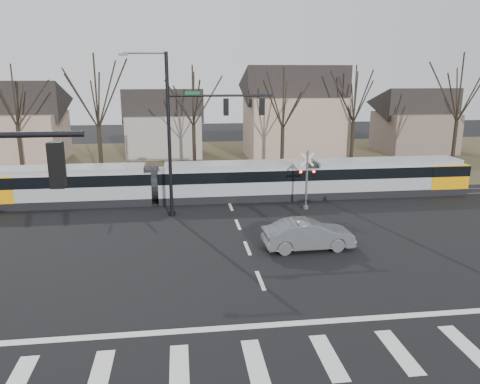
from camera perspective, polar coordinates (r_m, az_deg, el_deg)
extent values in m
plane|color=black|center=(19.38, 3.53, -13.19)|extent=(140.00, 140.00, 0.00)
cube|color=#38331E|center=(49.79, -3.43, 3.89)|extent=(140.00, 28.00, 0.01)
cube|color=silver|center=(16.44, -25.52, -20.12)|extent=(0.60, 2.60, 0.01)
cube|color=silver|center=(15.87, -16.70, -20.58)|extent=(0.60, 2.60, 0.01)
cube|color=silver|center=(15.66, -7.41, -20.58)|extent=(0.60, 2.60, 0.01)
cube|color=silver|center=(15.80, 1.89, -20.08)|extent=(0.60, 2.60, 0.01)
cube|color=silver|center=(16.31, 10.73, -19.16)|extent=(0.60, 2.60, 0.01)
cube|color=silver|center=(17.14, 18.78, -17.93)|extent=(0.60, 2.60, 0.01)
cube|color=silver|center=(18.24, 25.86, -16.56)|extent=(0.60, 2.60, 0.01)
cube|color=silver|center=(17.83, 4.66, -15.80)|extent=(28.00, 0.35, 0.01)
cube|color=silver|center=(21.14, 2.49, -10.71)|extent=(0.18, 2.00, 0.01)
cube|color=silver|center=(24.78, 0.90, -6.85)|extent=(0.18, 2.00, 0.01)
cube|color=silver|center=(28.51, -0.26, -3.98)|extent=(0.18, 2.00, 0.01)
cube|color=silver|center=(32.31, -1.15, -1.78)|extent=(0.18, 2.00, 0.01)
cube|color=silver|center=(36.15, -1.84, -0.05)|extent=(0.18, 2.00, 0.01)
cube|color=silver|center=(40.02, -2.40, 1.35)|extent=(0.18, 2.00, 0.01)
cube|color=silver|center=(43.92, -2.87, 2.50)|extent=(0.18, 2.00, 0.01)
cube|color=silver|center=(47.83, -3.26, 3.46)|extent=(0.18, 2.00, 0.01)
cube|color=#59595E|center=(33.36, -1.35, -1.23)|extent=(90.00, 0.12, 0.06)
cube|color=#59595E|center=(34.70, -1.60, -0.62)|extent=(90.00, 0.12, 0.06)
cube|color=gray|center=(34.67, -20.55, 0.68)|extent=(11.94, 2.57, 2.68)
cube|color=black|center=(34.55, -20.63, 1.56)|extent=(11.96, 2.61, 0.78)
cube|color=gray|center=(33.97, -0.56, 1.34)|extent=(11.02, 2.57, 2.68)
cube|color=black|center=(33.85, -0.56, 2.23)|extent=(11.04, 2.61, 0.78)
cube|color=gray|center=(37.10, 17.35, 1.79)|extent=(11.94, 2.57, 2.68)
cube|color=black|center=(36.99, 17.41, 2.61)|extent=(11.96, 2.61, 0.78)
cube|color=#F19D07|center=(39.17, 23.36, 2.02)|extent=(2.94, 2.63, 1.79)
imported|color=#565A5E|center=(24.70, 8.31, -5.16)|extent=(1.95, 4.84, 1.56)
cube|color=black|center=(11.40, -21.43, 3.08)|extent=(0.32, 0.32, 1.05)
sphere|color=#FF0C07|center=(11.35, -21.58, 4.71)|extent=(0.22, 0.22, 0.22)
cylinder|color=black|center=(29.63, -8.64, 6.67)|extent=(0.22, 0.22, 10.20)
cylinder|color=black|center=(30.66, -8.29, -2.54)|extent=(0.44, 0.44, 0.30)
cylinder|color=black|center=(29.52, -2.37, 11.66)|extent=(6.50, 0.14, 0.14)
cube|color=#0C5926|center=(29.41, -5.85, 11.88)|extent=(0.90, 0.03, 0.22)
cube|color=black|center=(29.59, -1.72, 10.31)|extent=(0.32, 0.32, 1.05)
sphere|color=#FF0C07|center=(29.57, -1.72, 10.95)|extent=(0.22, 0.22, 0.22)
cube|color=black|center=(29.90, 2.69, 10.35)|extent=(0.32, 0.32, 1.05)
sphere|color=#FF0C07|center=(29.88, 2.70, 10.98)|extent=(0.22, 0.22, 0.22)
cube|color=#59595B|center=(29.56, -14.04, 15.96)|extent=(0.55, 0.22, 0.14)
cylinder|color=#59595B|center=(31.60, 8.13, 1.44)|extent=(0.14, 0.14, 4.00)
cylinder|color=#59595B|center=(32.07, 8.01, -1.87)|extent=(0.36, 0.36, 0.20)
cube|color=silver|center=(31.32, 8.22, 3.94)|extent=(0.95, 0.04, 0.95)
cube|color=silver|center=(31.32, 8.22, 3.94)|extent=(0.95, 0.04, 0.95)
cube|color=black|center=(31.47, 8.17, 2.50)|extent=(1.00, 0.10, 0.12)
sphere|color=#FF0C07|center=(31.28, 7.41, 2.46)|extent=(0.18, 0.18, 0.18)
sphere|color=#FF0C07|center=(31.52, 9.00, 2.49)|extent=(0.18, 0.18, 0.18)
cube|color=gray|center=(53.91, -25.48, 6.01)|extent=(9.00, 8.00, 5.00)
cube|color=gray|center=(53.32, -9.18, 6.86)|extent=(8.00, 7.00, 4.50)
cube|color=gray|center=(51.70, 6.53, 7.84)|extent=(10.00, 8.00, 6.50)
cube|color=brown|center=(59.03, 20.41, 6.85)|extent=(8.00, 7.00, 4.50)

